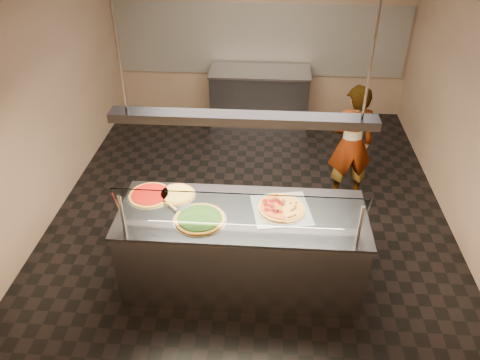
# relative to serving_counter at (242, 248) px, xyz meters

# --- Properties ---
(ground) EXTENTS (5.00, 6.00, 0.02)m
(ground) POSITION_rel_serving_counter_xyz_m (0.02, 1.27, -0.48)
(ground) COLOR black
(ground) RESTS_ON ground
(wall_back) EXTENTS (5.00, 0.02, 3.00)m
(wall_back) POSITION_rel_serving_counter_xyz_m (0.02, 4.28, 1.03)
(wall_back) COLOR #A18068
(wall_back) RESTS_ON ground
(wall_front) EXTENTS (5.00, 0.02, 3.00)m
(wall_front) POSITION_rel_serving_counter_xyz_m (0.02, -1.74, 1.03)
(wall_front) COLOR #A18068
(wall_front) RESTS_ON ground
(wall_left) EXTENTS (0.02, 6.00, 3.00)m
(wall_left) POSITION_rel_serving_counter_xyz_m (-2.49, 1.27, 1.03)
(wall_left) COLOR #A18068
(wall_left) RESTS_ON ground
(wall_right) EXTENTS (0.02, 6.00, 3.00)m
(wall_right) POSITION_rel_serving_counter_xyz_m (2.53, 1.27, 1.03)
(wall_right) COLOR #A18068
(wall_right) RESTS_ON ground
(tile_band) EXTENTS (4.90, 0.02, 1.20)m
(tile_band) POSITION_rel_serving_counter_xyz_m (0.02, 4.25, 0.83)
(tile_band) COLOR silver
(tile_band) RESTS_ON wall_back
(serving_counter) EXTENTS (2.43, 0.94, 0.93)m
(serving_counter) POSITION_rel_serving_counter_xyz_m (0.00, 0.00, 0.00)
(serving_counter) COLOR #B7B7BC
(serving_counter) RESTS_ON ground
(sneeze_guard) EXTENTS (2.19, 0.18, 0.54)m
(sneeze_guard) POSITION_rel_serving_counter_xyz_m (0.00, -0.34, 0.76)
(sneeze_guard) COLOR #B7B7BC
(sneeze_guard) RESTS_ON serving_counter
(perforated_tray) EXTENTS (0.64, 0.64, 0.01)m
(perforated_tray) POSITION_rel_serving_counter_xyz_m (0.38, 0.08, 0.47)
(perforated_tray) COLOR silver
(perforated_tray) RESTS_ON serving_counter
(half_pizza_pepperoni) EXTENTS (0.31, 0.49, 0.05)m
(half_pizza_pepperoni) POSITION_rel_serving_counter_xyz_m (0.27, 0.08, 0.50)
(half_pizza_pepperoni) COLOR #A06924
(half_pizza_pepperoni) RESTS_ON perforated_tray
(half_pizza_sausage) EXTENTS (0.31, 0.49, 0.04)m
(half_pizza_sausage) POSITION_rel_serving_counter_xyz_m (0.49, 0.07, 0.49)
(half_pizza_sausage) COLOR #A06924
(half_pizza_sausage) RESTS_ON perforated_tray
(pizza_spinach) EXTENTS (0.52, 0.52, 0.03)m
(pizza_spinach) POSITION_rel_serving_counter_xyz_m (-0.40, -0.14, 0.48)
(pizza_spinach) COLOR silver
(pizza_spinach) RESTS_ON serving_counter
(pizza_cheese) EXTENTS (0.40, 0.40, 0.03)m
(pizza_cheese) POSITION_rel_serving_counter_xyz_m (-0.69, 0.25, 0.48)
(pizza_cheese) COLOR silver
(pizza_cheese) RESTS_ON serving_counter
(pizza_tomato) EXTENTS (0.46, 0.46, 0.03)m
(pizza_tomato) POSITION_rel_serving_counter_xyz_m (-0.96, 0.21, 0.48)
(pizza_tomato) COLOR silver
(pizza_tomato) RESTS_ON serving_counter
(pizza_spatula) EXTENTS (0.28, 0.17, 0.02)m
(pizza_spatula) POSITION_rel_serving_counter_xyz_m (-0.63, 0.01, 0.49)
(pizza_spatula) COLOR #B7B7BC
(pizza_spatula) RESTS_ON pizza_spinach
(prep_table) EXTENTS (1.67, 0.74, 0.93)m
(prep_table) POSITION_rel_serving_counter_xyz_m (0.04, 3.82, 0.00)
(prep_table) COLOR #434349
(prep_table) RESTS_ON ground
(worker) EXTENTS (0.63, 0.46, 1.59)m
(worker) POSITION_rel_serving_counter_xyz_m (1.28, 1.70, 0.33)
(worker) COLOR #393441
(worker) RESTS_ON ground
(heat_lamp_housing) EXTENTS (2.30, 0.18, 0.08)m
(heat_lamp_housing) POSITION_rel_serving_counter_xyz_m (0.00, 0.00, 1.48)
(heat_lamp_housing) COLOR #434349
(heat_lamp_housing) RESTS_ON ceiling
(lamp_rod_left) EXTENTS (0.02, 0.02, 1.01)m
(lamp_rod_left) POSITION_rel_serving_counter_xyz_m (-1.00, 0.00, 2.03)
(lamp_rod_left) COLOR #B7B7BC
(lamp_rod_left) RESTS_ON ceiling
(lamp_rod_right) EXTENTS (0.02, 0.02, 1.01)m
(lamp_rod_right) POSITION_rel_serving_counter_xyz_m (1.00, 0.00, 2.03)
(lamp_rod_right) COLOR #B7B7BC
(lamp_rod_right) RESTS_ON ceiling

